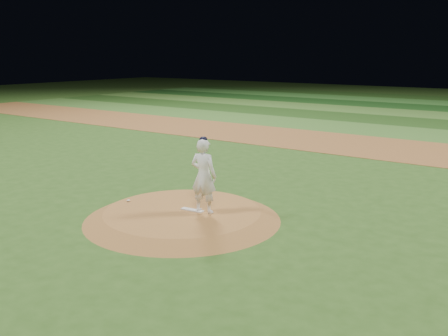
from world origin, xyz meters
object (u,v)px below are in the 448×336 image
Objects in this scene: pitching_rubber at (192,210)px; rosin_bag at (128,201)px; pitcher_on_mound at (204,176)px; pitchers_mound at (183,215)px.

rosin_bag is (-2.10, -0.43, 0.01)m from pitching_rubber.
pitcher_on_mound reaches higher than rosin_bag.
pitcher_on_mound is (0.35, 0.08, 1.03)m from pitching_rubber.
pitching_rubber reaches higher than pitchers_mound.
pitchers_mound is 0.31m from pitching_rubber.
pitchers_mound is at bearing 8.18° from rosin_bag.
pitchers_mound is 8.03× the size of pitching_rubber.
pitchers_mound is 50.35× the size of rosin_bag.
pitchers_mound is 1.33m from pitcher_on_mound.
rosin_bag is at bearing -173.71° from pitching_rubber.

